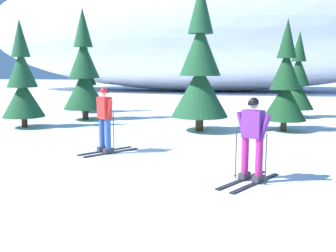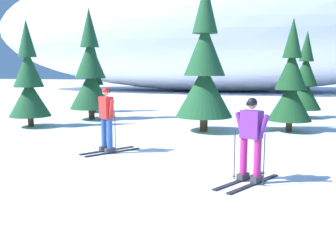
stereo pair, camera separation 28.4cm
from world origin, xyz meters
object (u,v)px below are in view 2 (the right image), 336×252
at_px(pine_tree_center_left, 90,74).
at_px(pine_tree_right, 305,82).
at_px(pine_tree_left, 93,82).
at_px(pine_tree_center_right, 291,85).
at_px(skier_red_jacket, 107,119).
at_px(pine_tree_far_left, 29,83).
at_px(skier_purple_jacket, 251,139).
at_px(pine_tree_center, 204,69).

bearing_deg(pine_tree_center_left, pine_tree_right, 14.72).
bearing_deg(pine_tree_left, pine_tree_center_right, -25.34).
bearing_deg(pine_tree_center_left, pine_tree_center_right, -11.27).
distance_m(skier_red_jacket, pine_tree_center_left, 7.21).
bearing_deg(pine_tree_center_left, skier_red_jacket, -63.69).
relative_size(pine_tree_center_left, pine_tree_right, 1.24).
bearing_deg(pine_tree_center_left, pine_tree_far_left, -119.83).
bearing_deg(pine_tree_far_left, pine_tree_right, 24.86).
distance_m(skier_purple_jacket, pine_tree_center_left, 11.03).
bearing_deg(pine_tree_right, skier_red_jacket, -125.25).
bearing_deg(pine_tree_center, pine_tree_right, 49.11).
distance_m(skier_red_jacket, pine_tree_far_left, 6.06).
distance_m(skier_purple_jacket, pine_tree_center_right, 6.95).
bearing_deg(pine_tree_center, pine_tree_center_right, 10.55).
bearing_deg(pine_tree_center_right, pine_tree_far_left, -174.79).
height_order(skier_purple_jacket, pine_tree_right, pine_tree_right).
height_order(skier_red_jacket, pine_tree_center, pine_tree_center).
xyz_separation_m(skier_purple_jacket, pine_tree_center, (-1.67, 6.19, 1.34)).
height_order(pine_tree_center, pine_tree_right, pine_tree_center).
bearing_deg(pine_tree_far_left, pine_tree_center_left, 60.17).
bearing_deg(pine_tree_right, skier_purple_jacket, -102.47).
distance_m(pine_tree_left, pine_tree_center_right, 10.44).
relative_size(skier_purple_jacket, pine_tree_right, 0.44).
relative_size(skier_red_jacket, pine_tree_center, 0.34).
distance_m(skier_purple_jacket, pine_tree_far_left, 10.35).
relative_size(skier_red_jacket, pine_tree_center_right, 0.44).
bearing_deg(skier_red_jacket, pine_tree_left, 114.54).
height_order(skier_red_jacket, pine_tree_center_right, pine_tree_center_right).
xyz_separation_m(pine_tree_far_left, pine_tree_center, (6.81, 0.33, 0.51)).
distance_m(pine_tree_far_left, pine_tree_center_left, 2.98).
bearing_deg(skier_red_jacket, pine_tree_center_right, 41.98).
xyz_separation_m(skier_red_jacket, pine_tree_center_left, (-3.16, 6.39, 1.11)).
height_order(pine_tree_center_left, pine_tree_center, pine_tree_center).
bearing_deg(pine_tree_center, skier_purple_jacket, -74.87).
bearing_deg(pine_tree_center_right, pine_tree_left, 154.66).
distance_m(pine_tree_left, pine_tree_right, 10.46).
distance_m(pine_tree_center, pine_tree_center_right, 3.16).
relative_size(pine_tree_left, pine_tree_center, 0.70).
bearing_deg(pine_tree_left, pine_tree_far_left, -94.71).
height_order(pine_tree_center, pine_tree_center_right, pine_tree_center).
height_order(skier_purple_jacket, pine_tree_left, pine_tree_left).
relative_size(skier_red_jacket, pine_tree_center_left, 0.37).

